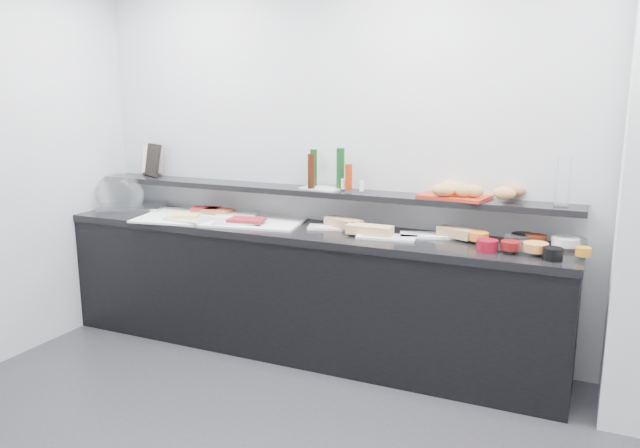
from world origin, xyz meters
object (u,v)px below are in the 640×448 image
at_px(cloche_base, 133,208).
at_px(framed_print, 152,160).
at_px(sandwich_plate_mid, 387,237).
at_px(bread_tray, 455,196).
at_px(carafe, 563,182).
at_px(condiment_tray, 322,188).

bearing_deg(cloche_base, framed_print, 56.53).
relative_size(sandwich_plate_mid, framed_print, 1.45).
bearing_deg(cloche_base, bread_tray, -20.03).
height_order(sandwich_plate_mid, bread_tray, bread_tray).
height_order(cloche_base, carafe, carafe).
bearing_deg(cloche_base, carafe, -22.22).
relative_size(cloche_base, carafe, 1.61).
relative_size(sandwich_plate_mid, bread_tray, 0.90).
distance_m(cloche_base, condiment_tray, 1.60).
xyz_separation_m(sandwich_plate_mid, condiment_tray, (-0.56, 0.23, 0.25)).
height_order(framed_print, condiment_tray, framed_print).
bearing_deg(carafe, bread_tray, 173.51).
bearing_deg(carafe, condiment_tray, 178.45).
xyz_separation_m(cloche_base, condiment_tray, (1.57, 0.15, 0.24)).
relative_size(cloche_base, condiment_tray, 1.73).
height_order(bread_tray, carafe, carafe).
relative_size(framed_print, bread_tray, 0.62).
distance_m(cloche_base, carafe, 3.18).
relative_size(framed_print, carafe, 0.87).
distance_m(bread_tray, carafe, 0.67).
xyz_separation_m(framed_print, bread_tray, (2.47, -0.03, -0.12)).
bearing_deg(condiment_tray, sandwich_plate_mid, -12.01).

